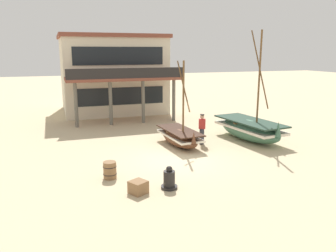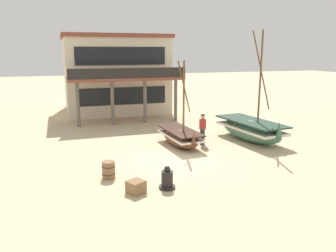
{
  "view_description": "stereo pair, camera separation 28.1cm",
  "coord_description": "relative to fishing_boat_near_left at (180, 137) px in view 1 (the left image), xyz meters",
  "views": [
    {
      "loc": [
        -5.33,
        -14.42,
        5.03
      ],
      "look_at": [
        0.0,
        1.0,
        1.4
      ],
      "focal_mm": 35.99,
      "sensor_mm": 36.0,
      "label": 1
    },
    {
      "loc": [
        -5.06,
        -14.51,
        5.03
      ],
      "look_at": [
        0.0,
        1.0,
        1.4
      ],
      "focal_mm": 35.99,
      "sensor_mm": 36.0,
      "label": 2
    }
  ],
  "objects": [
    {
      "name": "ground_plane",
      "position": [
        -1.05,
        -2.1,
        -0.5
      ],
      "size": [
        120.0,
        120.0,
        0.0
      ],
      "primitive_type": "plane",
      "color": "#CCB78E"
    },
    {
      "name": "capstan_winch",
      "position": [
        -2.48,
        -5.36,
        -0.16
      ],
      "size": [
        0.62,
        0.62,
        0.88
      ],
      "color": "black",
      "rests_on": "ground"
    },
    {
      "name": "harbor_building_main",
      "position": [
        -1.46,
        12.23,
        2.68
      ],
      "size": [
        8.44,
        9.78,
        6.35
      ],
      "color": "beige",
      "rests_on": "ground"
    },
    {
      "name": "wooden_barrel",
      "position": [
        -4.41,
        -3.62,
        -0.15
      ],
      "size": [
        0.56,
        0.56,
        0.7
      ],
      "color": "olive",
      "rests_on": "ground"
    },
    {
      "name": "cargo_crate",
      "position": [
        -3.68,
        -5.42,
        -0.27
      ],
      "size": [
        0.76,
        0.76,
        0.47
      ],
      "primitive_type": "cube",
      "rotation": [
        0.0,
        0.0,
        0.5
      ],
      "color": "olive",
      "rests_on": "ground"
    },
    {
      "name": "fishing_boat_near_left",
      "position": [
        0.0,
        0.0,
        0.0
      ],
      "size": [
        1.62,
        3.57,
        4.58
      ],
      "color": "brown",
      "rests_on": "ground"
    },
    {
      "name": "fishing_boat_centre_large",
      "position": [
        4.24,
        -0.21,
        0.15
      ],
      "size": [
        2.37,
        4.85,
        6.16
      ],
      "color": "#427056",
      "rests_on": "ground"
    },
    {
      "name": "fisherman_by_hull",
      "position": [
        1.26,
        -0.13,
        0.33
      ],
      "size": [
        0.42,
        0.34,
        1.68
      ],
      "color": "#33333D",
      "rests_on": "ground"
    }
  ]
}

